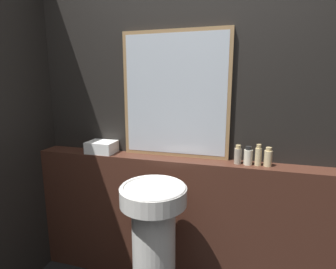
{
  "coord_description": "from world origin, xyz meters",
  "views": [
    {
      "loc": [
        0.38,
        -0.31,
        1.51
      ],
      "look_at": [
        -0.1,
        1.33,
        1.17
      ],
      "focal_mm": 28.0,
      "sensor_mm": 36.0,
      "label": 1
    }
  ],
  "objects_px": {
    "pedestal_sink": "(154,248)",
    "mirror": "(175,95)",
    "towel_stack": "(102,147)",
    "shampoo_bottle": "(238,155)",
    "conditioner_bottle": "(248,156)",
    "lotion_bottle": "(258,156)",
    "body_wash_bottle": "(268,158)"
  },
  "relations": [
    {
      "from": "shampoo_bottle",
      "to": "body_wash_bottle",
      "type": "bearing_deg",
      "value": 0.0
    },
    {
      "from": "mirror",
      "to": "shampoo_bottle",
      "type": "xyz_separation_m",
      "value": [
        0.45,
        -0.07,
        -0.38
      ]
    },
    {
      "from": "lotion_bottle",
      "to": "conditioner_bottle",
      "type": "bearing_deg",
      "value": -180.0
    },
    {
      "from": "conditioner_bottle",
      "to": "body_wash_bottle",
      "type": "xyz_separation_m",
      "value": [
        0.12,
        0.0,
        0.0
      ]
    },
    {
      "from": "mirror",
      "to": "body_wash_bottle",
      "type": "relative_size",
      "value": 7.09
    },
    {
      "from": "conditioner_bottle",
      "to": "lotion_bottle",
      "type": "height_order",
      "value": "lotion_bottle"
    },
    {
      "from": "conditioner_bottle",
      "to": "lotion_bottle",
      "type": "bearing_deg",
      "value": 0.0
    },
    {
      "from": "mirror",
      "to": "shampoo_bottle",
      "type": "bearing_deg",
      "value": -8.64
    },
    {
      "from": "towel_stack",
      "to": "body_wash_bottle",
      "type": "distance_m",
      "value": 1.2
    },
    {
      "from": "shampoo_bottle",
      "to": "pedestal_sink",
      "type": "bearing_deg",
      "value": -139.11
    },
    {
      "from": "conditioner_bottle",
      "to": "mirror",
      "type": "bearing_deg",
      "value": 172.44
    },
    {
      "from": "mirror",
      "to": "conditioner_bottle",
      "type": "height_order",
      "value": "mirror"
    },
    {
      "from": "shampoo_bottle",
      "to": "lotion_bottle",
      "type": "height_order",
      "value": "lotion_bottle"
    },
    {
      "from": "body_wash_bottle",
      "to": "lotion_bottle",
      "type": "bearing_deg",
      "value": 180.0
    },
    {
      "from": "pedestal_sink",
      "to": "lotion_bottle",
      "type": "xyz_separation_m",
      "value": [
        0.58,
        0.39,
        0.52
      ]
    },
    {
      "from": "pedestal_sink",
      "to": "towel_stack",
      "type": "height_order",
      "value": "towel_stack"
    },
    {
      "from": "pedestal_sink",
      "to": "shampoo_bottle",
      "type": "distance_m",
      "value": 0.79
    },
    {
      "from": "pedestal_sink",
      "to": "towel_stack",
      "type": "xyz_separation_m",
      "value": [
        -0.55,
        0.39,
        0.5
      ]
    },
    {
      "from": "towel_stack",
      "to": "pedestal_sink",
      "type": "bearing_deg",
      "value": -35.36
    },
    {
      "from": "pedestal_sink",
      "to": "lotion_bottle",
      "type": "bearing_deg",
      "value": 34.07
    },
    {
      "from": "towel_stack",
      "to": "shampoo_bottle",
      "type": "height_order",
      "value": "shampoo_bottle"
    },
    {
      "from": "pedestal_sink",
      "to": "mirror",
      "type": "height_order",
      "value": "mirror"
    },
    {
      "from": "conditioner_bottle",
      "to": "lotion_bottle",
      "type": "xyz_separation_m",
      "value": [
        0.06,
        0.0,
        0.01
      ]
    },
    {
      "from": "mirror",
      "to": "shampoo_bottle",
      "type": "relative_size",
      "value": 6.95
    },
    {
      "from": "conditioner_bottle",
      "to": "towel_stack",
      "type": "bearing_deg",
      "value": 180.0
    },
    {
      "from": "towel_stack",
      "to": "mirror",
      "type": "bearing_deg",
      "value": 6.91
    },
    {
      "from": "shampoo_bottle",
      "to": "conditioner_bottle",
      "type": "height_order",
      "value": "shampoo_bottle"
    },
    {
      "from": "pedestal_sink",
      "to": "shampoo_bottle",
      "type": "relative_size",
      "value": 7.33
    },
    {
      "from": "shampoo_bottle",
      "to": "body_wash_bottle",
      "type": "distance_m",
      "value": 0.19
    },
    {
      "from": "mirror",
      "to": "towel_stack",
      "type": "xyz_separation_m",
      "value": [
        -0.56,
        -0.07,
        -0.4
      ]
    },
    {
      "from": "towel_stack",
      "to": "body_wash_bottle",
      "type": "height_order",
      "value": "body_wash_bottle"
    },
    {
      "from": "pedestal_sink",
      "to": "mirror",
      "type": "distance_m",
      "value": 1.01
    }
  ]
}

